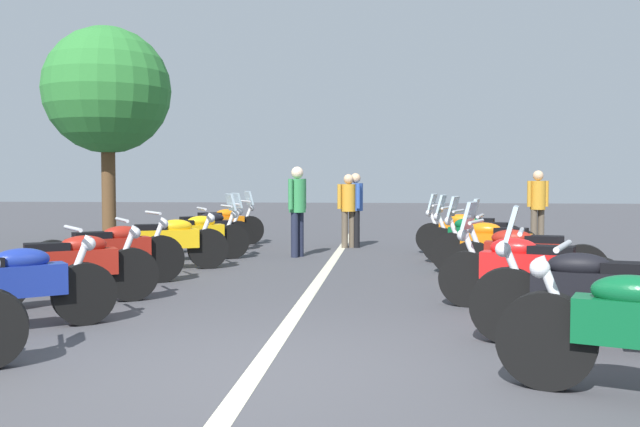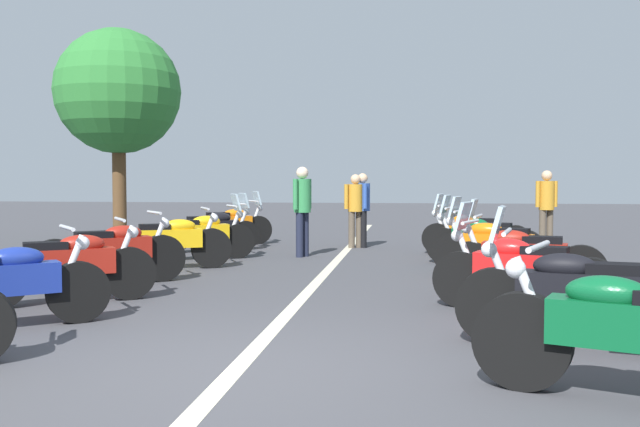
{
  "view_description": "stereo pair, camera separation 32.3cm",
  "coord_description": "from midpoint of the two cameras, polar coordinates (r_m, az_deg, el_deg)",
  "views": [
    {
      "loc": [
        -4.89,
        -1.0,
        1.44
      ],
      "look_at": [
        5.05,
        0.0,
        0.97
      ],
      "focal_mm": 38.32,
      "sensor_mm": 36.0,
      "label": 1
    },
    {
      "loc": [
        -4.89,
        -1.32,
        1.44
      ],
      "look_at": [
        5.05,
        0.0,
        0.97
      ],
      "focal_mm": 38.32,
      "sensor_mm": 36.0,
      "label": 2
    }
  ],
  "objects": [
    {
      "name": "motorcycle_right_row_2",
      "position": [
        7.86,
        15.75,
        -4.5
      ],
      "size": [
        0.95,
        1.96,
        1.21
      ],
      "rotation": [
        0.0,
        0.0,
        1.22
      ],
      "color": "black",
      "rests_on": "ground_plane"
    },
    {
      "name": "motorcycle_left_row_6",
      "position": [
        14.12,
        -10.23,
        -1.3
      ],
      "size": [
        1.35,
        1.81,
        1.2
      ],
      "rotation": [
        0.0,
        0.0,
        -0.95
      ],
      "color": "black",
      "rests_on": "ground_plane"
    },
    {
      "name": "bystander_2",
      "position": [
        14.73,
        1.77,
        0.72
      ],
      "size": [
        0.32,
        0.47,
        1.59
      ],
      "rotation": [
        0.0,
        0.0,
        3.69
      ],
      "color": "brown",
      "rests_on": "ground_plane"
    },
    {
      "name": "motorcycle_right_row_1",
      "position": [
        6.27,
        20.71,
        -6.29
      ],
      "size": [
        0.82,
        2.18,
        1.23
      ],
      "rotation": [
        0.0,
        0.0,
        1.35
      ],
      "color": "black",
      "rests_on": "ground_plane"
    },
    {
      "name": "motorcycle_right_row_6",
      "position": [
        13.59,
        11.56,
        -1.48
      ],
      "size": [
        0.92,
        2.06,
        1.19
      ],
      "rotation": [
        0.0,
        0.0,
        1.27
      ],
      "color": "black",
      "rests_on": "ground_plane"
    },
    {
      "name": "lane_centre_stripe",
      "position": [
        10.69,
        -0.55,
        -5.01
      ],
      "size": [
        23.72,
        0.16,
        0.01
      ],
      "primitive_type": "cube",
      "color": "beige",
      "rests_on": "ground_plane"
    },
    {
      "name": "motorcycle_right_row_4",
      "position": [
        10.7,
        13.47,
        -2.58
      ],
      "size": [
        0.93,
        1.94,
        1.21
      ],
      "rotation": [
        0.0,
        0.0,
        1.23
      ],
      "color": "black",
      "rests_on": "ground_plane"
    },
    {
      "name": "bystander_4",
      "position": [
        14.83,
        2.36,
        0.79
      ],
      "size": [
        0.51,
        0.32,
        1.61
      ],
      "rotation": [
        0.0,
        0.0,
        1.88
      ],
      "color": "black",
      "rests_on": "ground_plane"
    },
    {
      "name": "motorcycle_left_row_4",
      "position": [
        11.32,
        -13.51,
        -2.31
      ],
      "size": [
        1.1,
        1.89,
        1.01
      ],
      "rotation": [
        0.0,
        0.0,
        -1.09
      ],
      "color": "black",
      "rests_on": "ground_plane"
    },
    {
      "name": "motorcycle_left_row_7",
      "position": [
        15.43,
        -8.88,
        -0.91
      ],
      "size": [
        1.22,
        1.84,
        1.21
      ],
      "rotation": [
        0.0,
        0.0,
        -1.01
      ],
      "color": "black",
      "rests_on": "ground_plane"
    },
    {
      "name": "motorcycle_left_row_1",
      "position": [
        7.21,
        -26.02,
        -5.44
      ],
      "size": [
        1.45,
        1.76,
        0.99
      ],
      "rotation": [
        0.0,
        0.0,
        -0.9
      ],
      "color": "black",
      "rests_on": "ground_plane"
    },
    {
      "name": "ground_plane",
      "position": [
        5.22,
        -7.5,
        -13.34
      ],
      "size": [
        80.0,
        80.0,
        0.0
      ],
      "primitive_type": "plane",
      "color": "#424247"
    },
    {
      "name": "motorcycle_left_row_3",
      "position": [
        9.83,
        -17.98,
        -3.1
      ],
      "size": [
        1.4,
        1.77,
        1.02
      ],
      "rotation": [
        0.0,
        0.0,
        -0.92
      ],
      "color": "black",
      "rests_on": "ground_plane"
    },
    {
      "name": "traffic_cone_2",
      "position": [
        13.8,
        -15.81,
        -2.16
      ],
      "size": [
        0.36,
        0.36,
        0.61
      ],
      "color": "orange",
      "rests_on": "ground_plane"
    },
    {
      "name": "roadside_tree_0",
      "position": [
        16.95,
        -17.85,
        9.68
      ],
      "size": [
        2.93,
        2.93,
        5.02
      ],
      "color": "brown",
      "rests_on": "ground_plane"
    },
    {
      "name": "motorcycle_left_row_2",
      "position": [
        8.48,
        -21.17,
        -4.13
      ],
      "size": [
        1.26,
        1.82,
        1.0
      ],
      "rotation": [
        0.0,
        0.0,
        -0.99
      ],
      "color": "black",
      "rests_on": "ground_plane"
    },
    {
      "name": "motorcycle_left_row_5",
      "position": [
        12.61,
        -11.26,
        -1.75
      ],
      "size": [
        1.23,
        1.93,
        1.21
      ],
      "rotation": [
        0.0,
        0.0,
        -1.03
      ],
      "color": "black",
      "rests_on": "ground_plane"
    },
    {
      "name": "motorcycle_right_row_5",
      "position": [
        12.07,
        12.29,
        -1.99
      ],
      "size": [
        0.89,
        1.96,
        1.2
      ],
      "rotation": [
        0.0,
        0.0,
        1.27
      ],
      "color": "black",
      "rests_on": "ground_plane"
    },
    {
      "name": "bystander_0",
      "position": [
        12.94,
        -2.61,
        0.8
      ],
      "size": [
        0.48,
        0.32,
        1.71
      ],
      "rotation": [
        0.0,
        0.0,
        4.24
      ],
      "color": "#1E2338",
      "rests_on": "ground_plane"
    },
    {
      "name": "bystander_3",
      "position": [
        15.43,
        17.14,
        0.88
      ],
      "size": [
        0.32,
        0.49,
        1.67
      ],
      "rotation": [
        0.0,
        0.0,
        3.57
      ],
      "color": "brown",
      "rests_on": "ground_plane"
    },
    {
      "name": "motorcycle_right_row_3",
      "position": [
        9.18,
        15.65,
        -3.47
      ],
      "size": [
        0.82,
        2.0,
        1.21
      ],
      "rotation": [
        0.0,
        0.0,
        1.34
      ],
      "color": "black",
      "rests_on": "ground_plane"
    }
  ]
}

